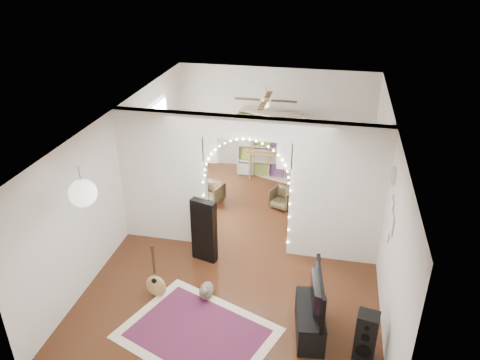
% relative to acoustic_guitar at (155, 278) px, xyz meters
% --- Properties ---
extents(floor, '(7.50, 7.50, 0.00)m').
position_rel_acoustic_guitar_xyz_m(floor, '(1.22, 1.79, -0.39)').
color(floor, black).
rests_on(floor, ground).
extents(ceiling, '(5.00, 7.50, 0.02)m').
position_rel_acoustic_guitar_xyz_m(ceiling, '(1.22, 1.79, 2.31)').
color(ceiling, white).
rests_on(ceiling, wall_back).
extents(wall_back, '(5.00, 0.02, 2.70)m').
position_rel_acoustic_guitar_xyz_m(wall_back, '(1.22, 5.54, 0.96)').
color(wall_back, silver).
rests_on(wall_back, floor).
extents(wall_front, '(5.00, 0.02, 2.70)m').
position_rel_acoustic_guitar_xyz_m(wall_front, '(1.22, -1.96, 0.96)').
color(wall_front, silver).
rests_on(wall_front, floor).
extents(wall_left, '(0.02, 7.50, 2.70)m').
position_rel_acoustic_guitar_xyz_m(wall_left, '(-1.28, 1.79, 0.96)').
color(wall_left, silver).
rests_on(wall_left, floor).
extents(wall_right, '(0.02, 7.50, 2.70)m').
position_rel_acoustic_guitar_xyz_m(wall_right, '(3.72, 1.79, 0.96)').
color(wall_right, silver).
rests_on(wall_right, floor).
extents(divider_wall, '(5.00, 0.20, 2.70)m').
position_rel_acoustic_guitar_xyz_m(divider_wall, '(1.22, 1.79, 1.04)').
color(divider_wall, silver).
rests_on(divider_wall, floor).
extents(fairy_lights, '(1.64, 0.04, 1.60)m').
position_rel_acoustic_guitar_xyz_m(fairy_lights, '(1.22, 1.66, 1.16)').
color(fairy_lights, '#FFEABF').
rests_on(fairy_lights, divider_wall).
extents(window, '(0.04, 1.20, 1.40)m').
position_rel_acoustic_guitar_xyz_m(window, '(-1.25, 3.59, 1.11)').
color(window, white).
rests_on(window, wall_left).
extents(wall_clock, '(0.03, 0.31, 0.31)m').
position_rel_acoustic_guitar_xyz_m(wall_clock, '(3.70, 1.19, 1.71)').
color(wall_clock, white).
rests_on(wall_clock, wall_right).
extents(picture_frames, '(0.02, 0.50, 0.70)m').
position_rel_acoustic_guitar_xyz_m(picture_frames, '(3.70, 0.79, 1.11)').
color(picture_frames, white).
rests_on(picture_frames, wall_right).
extents(paper_lantern, '(0.40, 0.40, 0.40)m').
position_rel_acoustic_guitar_xyz_m(paper_lantern, '(-0.68, -0.61, 1.86)').
color(paper_lantern, white).
rests_on(paper_lantern, ceiling).
extents(ceiling_fan, '(1.10, 1.10, 0.30)m').
position_rel_acoustic_guitar_xyz_m(ceiling_fan, '(1.22, 3.79, 2.01)').
color(ceiling_fan, '#B18C3B').
rests_on(ceiling_fan, ceiling).
extents(area_rug, '(2.68, 2.37, 0.02)m').
position_rel_acoustic_guitar_xyz_m(area_rug, '(0.92, -0.69, -0.38)').
color(area_rug, maroon).
rests_on(area_rug, floor).
extents(guitar_case, '(0.51, 0.28, 1.26)m').
position_rel_acoustic_guitar_xyz_m(guitar_case, '(0.52, 1.21, 0.24)').
color(guitar_case, black).
rests_on(guitar_case, floor).
extents(acoustic_guitar, '(0.36, 0.13, 0.89)m').
position_rel_acoustic_guitar_xyz_m(acoustic_guitar, '(0.00, 0.00, 0.00)').
color(acoustic_guitar, '#B08C46').
rests_on(acoustic_guitar, floor).
extents(tabby_cat, '(0.28, 0.56, 0.37)m').
position_rel_acoustic_guitar_xyz_m(tabby_cat, '(0.84, 0.14, -0.24)').
color(tabby_cat, brown).
rests_on(tabby_cat, floor).
extents(floor_speaker, '(0.34, 0.31, 0.78)m').
position_rel_acoustic_guitar_xyz_m(floor_speaker, '(3.42, -0.61, -0.00)').
color(floor_speaker, black).
rests_on(floor_speaker, floor).
extents(media_console, '(0.53, 1.05, 0.50)m').
position_rel_acoustic_guitar_xyz_m(media_console, '(2.61, -0.33, -0.14)').
color(media_console, black).
rests_on(media_console, floor).
extents(tv, '(0.29, 1.08, 0.62)m').
position_rel_acoustic_guitar_xyz_m(tv, '(2.61, -0.33, 0.42)').
color(tv, black).
rests_on(tv, media_console).
extents(bookcase, '(1.70, 0.96, 1.70)m').
position_rel_acoustic_guitar_xyz_m(bookcase, '(1.18, 5.04, 0.46)').
color(bookcase, '#C5B18F').
rests_on(bookcase, floor).
extents(dining_table, '(1.20, 0.81, 0.76)m').
position_rel_acoustic_guitar_xyz_m(dining_table, '(1.24, 5.04, 0.29)').
color(dining_table, olive).
rests_on(dining_table, floor).
extents(flower_vase, '(0.18, 0.18, 0.19)m').
position_rel_acoustic_guitar_xyz_m(flower_vase, '(1.24, 5.04, 0.46)').
color(flower_vase, silver).
rests_on(flower_vase, dining_table).
extents(dining_chair_left, '(0.63, 0.64, 0.46)m').
position_rel_acoustic_guitar_xyz_m(dining_chair_left, '(0.06, 3.39, -0.16)').
color(dining_chair_left, '#483B24').
rests_on(dining_chair_left, floor).
extents(dining_chair_right, '(0.64, 0.64, 0.45)m').
position_rel_acoustic_guitar_xyz_m(dining_chair_right, '(1.71, 3.48, -0.16)').
color(dining_chair_right, '#483B24').
rests_on(dining_chair_right, floor).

